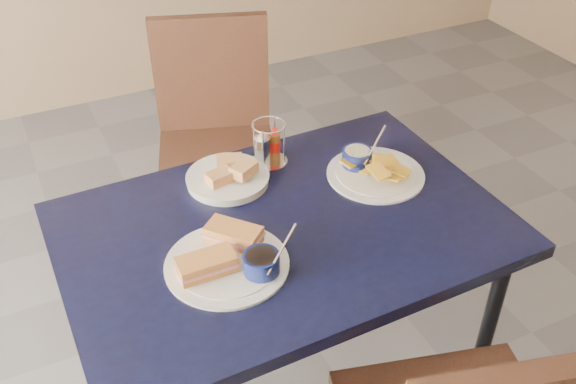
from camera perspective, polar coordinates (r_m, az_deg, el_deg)
name	(u,v)px	position (r m, az deg, el deg)	size (l,w,h in m)	color
dining_table	(284,243)	(1.76, -0.32, -4.59)	(1.18, 0.80, 0.75)	black
chair_far	(208,126)	(2.56, -7.09, 5.88)	(0.56, 0.55, 0.95)	black
sandwich_plate	(230,257)	(1.59, -5.17, -5.79)	(0.32, 0.31, 0.12)	white
plantain_plate	(370,168)	(1.91, 7.31, 2.13)	(0.29, 0.29, 0.12)	white
bread_basket	(229,177)	(1.86, -5.30, 1.35)	(0.24, 0.24, 0.07)	white
condiment_caddy	(267,147)	(1.92, -1.84, 4.05)	(0.11, 0.11, 0.14)	silver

